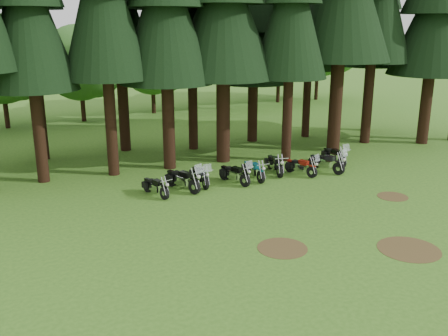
{
  "coord_description": "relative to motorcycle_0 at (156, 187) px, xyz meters",
  "views": [
    {
      "loc": [
        -11.82,
        -15.77,
        7.71
      ],
      "look_at": [
        -1.98,
        5.0,
        1.0
      ],
      "focal_mm": 40.0,
      "sensor_mm": 36.0,
      "label": 1
    }
  ],
  "objects": [
    {
      "name": "ground",
      "position": [
        5.34,
        -5.31,
        -0.41
      ],
      "size": [
        120.0,
        120.0,
        0.0
      ],
      "primitive_type": "plane",
      "color": "#376C1E",
      "rests_on": "ground"
    },
    {
      "name": "pine_back_4",
      "position": [
        9.37,
        7.93,
        7.84
      ],
      "size": [
        4.94,
        4.94,
        13.78
      ],
      "color": "black",
      "rests_on": "ground"
    },
    {
      "name": "decid_2",
      "position": [
        -5.1,
        19.47,
        4.55
      ],
      "size": [
        6.72,
        6.53,
        8.4
      ],
      "color": "black",
      "rests_on": "ground"
    },
    {
      "name": "decid_3",
      "position": [
        0.62,
        19.82,
        4.1
      ],
      "size": [
        6.12,
        5.95,
        7.65
      ],
      "color": "black",
      "rests_on": "ground"
    },
    {
      "name": "decid_4",
      "position": [
        6.92,
        21.01,
        3.96
      ],
      "size": [
        5.93,
        5.76,
        7.41
      ],
      "color": "black",
      "rests_on": "ground"
    },
    {
      "name": "decid_5",
      "position": [
        13.63,
        20.4,
        5.82
      ],
      "size": [
        8.45,
        8.21,
        10.56
      ],
      "color": "black",
      "rests_on": "ground"
    },
    {
      "name": "decid_6",
      "position": [
        20.19,
        21.69,
        4.79
      ],
      "size": [
        7.06,
        6.86,
        8.82
      ],
      "color": "black",
      "rests_on": "ground"
    },
    {
      "name": "decid_7",
      "position": [
        24.8,
        21.52,
        5.81
      ],
      "size": [
        8.44,
        8.2,
        10.55
      ],
      "color": "black",
      "rests_on": "ground"
    },
    {
      "name": "dirt_patch_0",
      "position": [
        2.34,
        -7.31,
        -0.4
      ],
      "size": [
        1.8,
        1.8,
        0.01
      ],
      "primitive_type": "cylinder",
      "color": "#4C3D1E",
      "rests_on": "ground"
    },
    {
      "name": "dirt_patch_1",
      "position": [
        9.84,
        -4.81,
        -0.4
      ],
      "size": [
        1.4,
        1.4,
        0.01
      ],
      "primitive_type": "cylinder",
      "color": "#4C3D1E",
      "rests_on": "ground"
    },
    {
      "name": "dirt_patch_2",
      "position": [
        6.34,
        -9.31,
        -0.4
      ],
      "size": [
        2.2,
        2.2,
        0.01
      ],
      "primitive_type": "cylinder",
      "color": "#4C3D1E",
      "rests_on": "ground"
    },
    {
      "name": "motorcycle_0",
      "position": [
        0.0,
        0.0,
        0.0
      ],
      "size": [
        0.68,
        1.93,
        0.8
      ],
      "rotation": [
        0.0,
        0.0,
        0.29
      ],
      "color": "black",
      "rests_on": "ground"
    },
    {
      "name": "motorcycle_1",
      "position": [
        1.41,
        0.2,
        0.09
      ],
      "size": [
        1.15,
        2.33,
        1.51
      ],
      "rotation": [
        0.0,
        0.0,
        0.38
      ],
      "color": "black",
      "rests_on": "ground"
    },
    {
      "name": "motorcycle_2",
      "position": [
        2.47,
        0.56,
        0.04
      ],
      "size": [
        0.4,
        2.13,
        1.34
      ],
      "rotation": [
        0.0,
        0.0,
        -0.04
      ],
      "color": "black",
      "rests_on": "ground"
    },
    {
      "name": "motorcycle_3",
      "position": [
        4.13,
        0.09,
        0.05
      ],
      "size": [
        0.89,
        2.15,
        1.37
      ],
      "rotation": [
        0.0,
        0.0,
        0.3
      ],
      "color": "black",
      "rests_on": "ground"
    },
    {
      "name": "motorcycle_4",
      "position": [
        5.33,
        0.32,
        0.04
      ],
      "size": [
        0.31,
        2.15,
        0.88
      ],
      "rotation": [
        0.0,
        0.0,
        -0.01
      ],
      "color": "black",
      "rests_on": "ground"
    },
    {
      "name": "motorcycle_5",
      "position": [
        6.84,
        0.72,
        0.06
      ],
      "size": [
        0.62,
        2.25,
        0.93
      ],
      "rotation": [
        0.0,
        0.0,
        -0.21
      ],
      "color": "black",
      "rests_on": "ground"
    },
    {
      "name": "motorcycle_6",
      "position": [
        7.92,
        -0.13,
        0.03
      ],
      "size": [
        0.94,
        2.02,
        1.3
      ],
      "rotation": [
        0.0,
        0.0,
        0.35
      ],
      "color": "black",
      "rests_on": "ground"
    },
    {
      "name": "motorcycle_7",
      "position": [
        9.47,
        -0.21,
        0.08
      ],
      "size": [
        1.06,
        2.26,
        1.45
      ],
      "rotation": [
        0.0,
        0.0,
        0.35
      ],
      "color": "black",
      "rests_on": "ground"
    },
    {
      "name": "motorcycle_8",
      "position": [
        10.76,
        0.79,
        0.06
      ],
      "size": [
        0.45,
        2.25,
        1.41
      ],
      "rotation": [
        0.0,
        0.0,
        -0.06
      ],
      "color": "black",
      "rests_on": "ground"
    }
  ]
}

